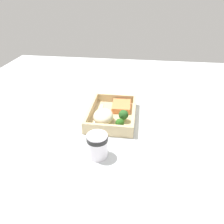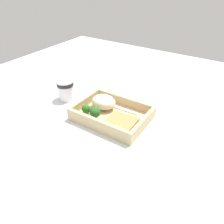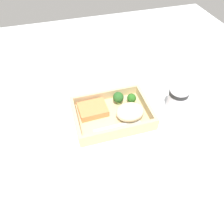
# 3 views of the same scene
# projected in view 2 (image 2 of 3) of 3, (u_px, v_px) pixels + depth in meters

# --- Properties ---
(ground_plane) EXTENTS (1.60, 1.60, 0.02)m
(ground_plane) POSITION_uv_depth(u_px,v_px,m) (112.00, 120.00, 0.79)
(ground_plane) COLOR silver
(takeout_tray) EXTENTS (0.26, 0.19, 0.01)m
(takeout_tray) POSITION_uv_depth(u_px,v_px,m) (112.00, 117.00, 0.78)
(takeout_tray) COLOR #C9B384
(takeout_tray) RESTS_ON ground_plane
(tray_rim) EXTENTS (0.26, 0.19, 0.03)m
(tray_rim) POSITION_uv_depth(u_px,v_px,m) (112.00, 112.00, 0.77)
(tray_rim) COLOR #C9B384
(tray_rim) RESTS_ON takeout_tray
(salmon_fillet) EXTENTS (0.10, 0.08, 0.02)m
(salmon_fillet) POSITION_uv_depth(u_px,v_px,m) (122.00, 123.00, 0.72)
(salmon_fillet) COLOR #F1854C
(salmon_fillet) RESTS_ON takeout_tray
(mashed_potatoes) EXTENTS (0.09, 0.08, 0.05)m
(mashed_potatoes) POSITION_uv_depth(u_px,v_px,m) (104.00, 102.00, 0.81)
(mashed_potatoes) COLOR beige
(mashed_potatoes) RESTS_ON takeout_tray
(broccoli_floret_1) EXTENTS (0.04, 0.04, 0.05)m
(broccoli_floret_1) POSITION_uv_depth(u_px,v_px,m) (95.00, 113.00, 0.75)
(broccoli_floret_1) COLOR #83AA5B
(broccoli_floret_1) RESTS_ON takeout_tray
(broccoli_floret_2) EXTENTS (0.03, 0.03, 0.04)m
(broccoli_floret_2) POSITION_uv_depth(u_px,v_px,m) (86.00, 109.00, 0.78)
(broccoli_floret_2) COLOR #8BAE65
(broccoli_floret_2) RESTS_ON takeout_tray
(fork) EXTENTS (0.16, 0.02, 0.00)m
(fork) POSITION_uv_depth(u_px,v_px,m) (116.00, 107.00, 0.82)
(fork) COLOR silver
(fork) RESTS_ON takeout_tray
(paper_cup) EXTENTS (0.07, 0.07, 0.08)m
(paper_cup) POSITION_uv_depth(u_px,v_px,m) (66.00, 89.00, 0.87)
(paper_cup) COLOR white
(paper_cup) RESTS_ON ground_plane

